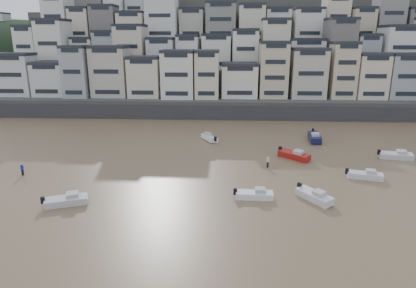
# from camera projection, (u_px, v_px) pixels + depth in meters

# --- Properties ---
(harbor_wall) EXTENTS (140.00, 3.00, 3.50)m
(harbor_wall) POSITION_uv_depth(u_px,v_px,m) (234.00, 112.00, 86.77)
(harbor_wall) COLOR #38383A
(harbor_wall) RESTS_ON ground
(hillside) EXTENTS (141.04, 66.00, 50.00)m
(hillside) POSITION_uv_depth(u_px,v_px,m) (247.00, 54.00, 121.55)
(hillside) COLOR #4C4C47
(hillside) RESTS_ON ground
(boat_h) EXTENTS (3.83, 5.08, 1.34)m
(boat_h) POSITION_uv_depth(u_px,v_px,m) (209.00, 137.00, 69.14)
(boat_h) COLOR white
(boat_h) RESTS_ON ground
(boat_g) EXTENTS (5.64, 2.60, 1.48)m
(boat_g) POSITION_uv_depth(u_px,v_px,m) (396.00, 154.00, 58.72)
(boat_g) COLOR silver
(boat_g) RESTS_ON ground
(boat_d) EXTENTS (5.26, 2.73, 1.37)m
(boat_d) POSITION_uv_depth(u_px,v_px,m) (365.00, 174.00, 50.61)
(boat_d) COLOR silver
(boat_d) RESTS_ON ground
(boat_e) EXTENTS (5.43, 5.24, 1.55)m
(boat_e) POSITION_uv_depth(u_px,v_px,m) (294.00, 154.00, 58.84)
(boat_e) COLOR maroon
(boat_e) RESTS_ON ground
(boat_a) EXTENTS (4.91, 1.68, 1.33)m
(boat_a) POSITION_uv_depth(u_px,v_px,m) (254.00, 193.00, 44.42)
(boat_a) COLOR white
(boat_a) RESTS_ON ground
(boat_b) EXTENTS (4.40, 5.35, 1.44)m
(boat_b) POSITION_uv_depth(u_px,v_px,m) (314.00, 195.00, 43.91)
(boat_b) COLOR silver
(boat_b) RESTS_ON ground
(boat_j) EXTENTS (5.48, 3.44, 1.42)m
(boat_j) POSITION_uv_depth(u_px,v_px,m) (66.00, 199.00, 42.69)
(boat_j) COLOR silver
(boat_j) RESTS_ON ground
(boat_i) EXTENTS (2.86, 6.79, 1.80)m
(boat_i) POSITION_uv_depth(u_px,v_px,m) (315.00, 136.00, 69.00)
(boat_i) COLOR #12163A
(boat_i) RESTS_ON ground
(person_blue) EXTENTS (0.44, 0.44, 1.74)m
(person_blue) POSITION_uv_depth(u_px,v_px,m) (22.00, 169.00, 51.85)
(person_blue) COLOR #191BC1
(person_blue) RESTS_ON ground
(person_pink) EXTENTS (0.44, 0.44, 1.74)m
(person_pink) POSITION_uv_depth(u_px,v_px,m) (268.00, 162.00, 54.97)
(person_pink) COLOR beige
(person_pink) RESTS_ON ground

